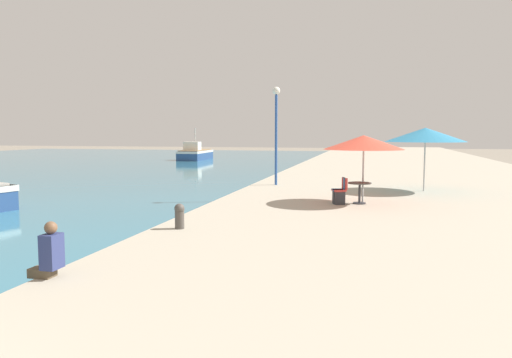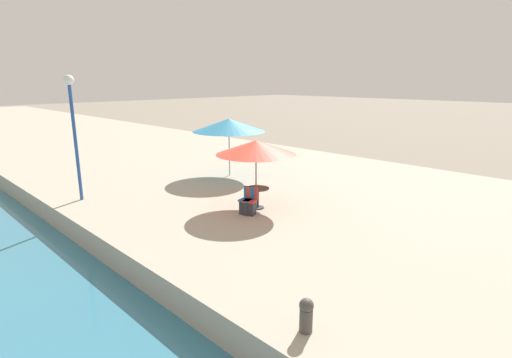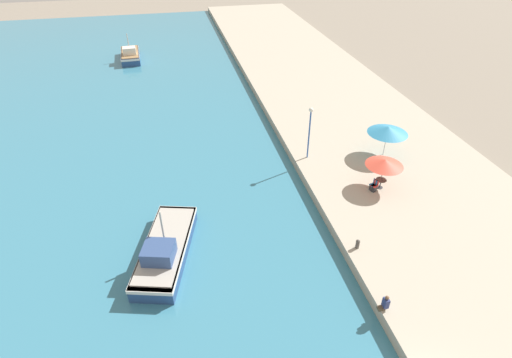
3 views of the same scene
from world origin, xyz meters
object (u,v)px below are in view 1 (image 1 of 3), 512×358
cafe_table (360,188)px  cafe_umbrella_white (425,135)px  cafe_chair_left (339,194)px  lamppost (276,119)px  cafe_chair_right (340,195)px  person_at_quay (50,253)px  fishing_boat_mid (195,153)px  cafe_umbrella_pink (364,142)px  mooring_bollard (180,215)px

cafe_table → cafe_umbrella_white: bearing=60.1°
cafe_umbrella_white → cafe_chair_left: 5.97m
cafe_table → lamppost: (-3.99, 5.40, 2.56)m
cafe_chair_right → person_at_quay: 10.77m
fishing_boat_mid → cafe_umbrella_pink: 42.18m
cafe_table → cafe_chair_left: 0.75m
cafe_table → person_at_quay: (-4.92, -10.18, -0.10)m
person_at_quay → mooring_bollard: 4.60m
person_at_quay → lamppost: lamppost is taller
cafe_umbrella_pink → cafe_chair_right: size_ratio=3.07×
lamppost → fishing_boat_mid: bearing=116.2°
cafe_umbrella_white → person_at_quay: size_ratio=3.41×
person_at_quay → mooring_bollard: size_ratio=1.49×
lamppost → cafe_umbrella_pink: bearing=-51.9°
fishing_boat_mid → person_at_quay: (14.79, -47.54, 0.45)m
person_at_quay → cafe_table: bearing=64.2°
cafe_table → person_at_quay: size_ratio=0.82×
cafe_table → mooring_bollard: (-4.40, -5.61, -0.18)m
cafe_chair_left → person_at_quay: (-4.22, -10.02, 0.10)m
cafe_chair_left → cafe_table: bearing=-90.0°
cafe_chair_left → mooring_bollard: (-3.69, -5.45, 0.02)m
fishing_boat_mid → cafe_umbrella_pink: size_ratio=2.40×
fishing_boat_mid → cafe_chair_right: size_ratio=7.36×
cafe_umbrella_white → cafe_table: 5.41m
mooring_bollard → cafe_umbrella_white: bearing=55.3°
cafe_umbrella_white → person_at_quay: cafe_umbrella_white is taller
cafe_umbrella_pink → person_at_quay: size_ratio=2.86×
cafe_umbrella_white → person_at_quay: 16.51m
cafe_umbrella_white → cafe_umbrella_pink: bearing=-120.0°
cafe_chair_left → lamppost: size_ratio=0.20×
mooring_bollard → lamppost: size_ratio=0.14×
fishing_boat_mid → person_at_quay: 49.79m
cafe_chair_left → lamppost: lamppost is taller
fishing_boat_mid → cafe_umbrella_white: (22.25, -32.95, 2.39)m
cafe_table → person_at_quay: bearing=-115.8°
cafe_chair_left → person_at_quay: person_at_quay is taller
cafe_umbrella_pink → cafe_umbrella_white: 4.88m
cafe_table → fishing_boat_mid: bearing=117.8°
cafe_chair_left → cafe_chair_right: size_ratio=1.00×
cafe_umbrella_white → cafe_chair_right: (-3.20, -4.71, -2.04)m
mooring_bollard → cafe_chair_left: bearing=55.9°
cafe_table → cafe_chair_right: size_ratio=0.88×
cafe_umbrella_pink → cafe_umbrella_white: (2.44, 4.22, 0.24)m
lamppost → person_at_quay: bearing=-93.4°
person_at_quay → mooring_bollard: person_at_quay is taller
lamppost → cafe_chair_right: bearing=-59.7°
person_at_quay → lamppost: bearing=86.6°
cafe_table → mooring_bollard: cafe_table is taller
cafe_table → cafe_chair_left: bearing=-166.8°
cafe_umbrella_pink → lamppost: lamppost is taller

